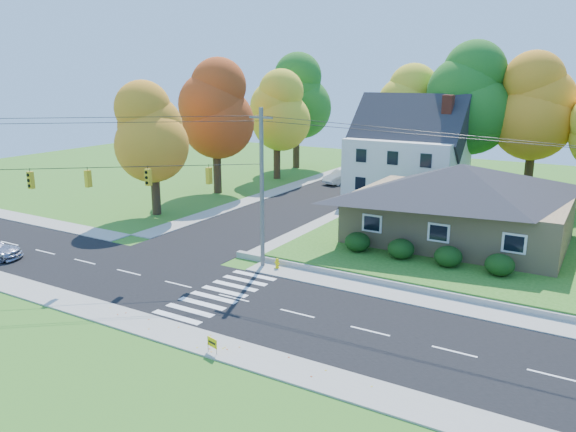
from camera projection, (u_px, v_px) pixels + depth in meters
name	position (u px, v px, depth m)	size (l,w,h in m)	color
ground	(234.00, 298.00, 30.71)	(120.00, 120.00, 0.00)	#3D7923
road_main	(234.00, 298.00, 30.70)	(90.00, 8.00, 0.02)	black
road_cross	(322.00, 196.00, 56.33)	(8.00, 44.00, 0.02)	black
sidewalk_north	(281.00, 271.00, 34.87)	(90.00, 2.00, 0.08)	#9C9A90
sidewalk_south	(172.00, 333.00, 26.53)	(90.00, 2.00, 0.08)	#9C9A90
lawn	(542.00, 235.00, 41.74)	(30.00, 30.00, 0.50)	#3D7923
ranch_house	(460.00, 201.00, 39.29)	(14.60, 10.60, 5.40)	tan
colonial_house	(408.00, 154.00, 52.90)	(10.40, 8.40, 9.60)	silver
hedge_row	(424.00, 252.00, 34.89)	(10.70, 1.70, 1.27)	#163A10
traffic_infrastructure	(244.00, 202.00, 30.64)	(38.10, 10.66, 10.00)	#666059
tree_lot_0	(410.00, 110.00, 58.00)	(6.72, 6.72, 12.51)	#3F2A19
tree_lot_1	(468.00, 98.00, 53.88)	(7.84, 7.84, 14.60)	#3F2A19
tree_lot_2	(536.00, 107.00, 51.91)	(7.28, 7.28, 13.56)	#3F2A19
tree_west_0	(152.00, 132.00, 47.34)	(6.16, 6.16, 11.47)	#3F2A19
tree_west_1	(215.00, 110.00, 55.85)	(7.28, 7.28, 13.56)	#3F2A19
tree_west_2	(277.00, 111.00, 63.86)	(6.72, 6.72, 12.51)	#3F2A19
tree_west_3	(296.00, 96.00, 71.19)	(7.84, 7.84, 14.60)	#3F2A19
white_car	(341.00, 177.00, 62.55)	(1.60, 4.59, 1.51)	silver
fire_hydrant	(277.00, 264.00, 35.21)	(0.41, 0.32, 0.72)	#E4C805
yard_sign	(212.00, 343.00, 24.41)	(0.62, 0.19, 0.80)	black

